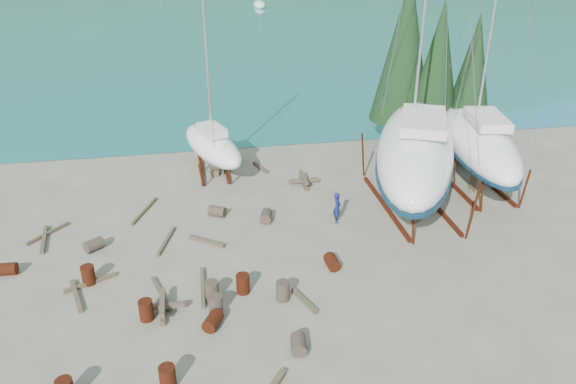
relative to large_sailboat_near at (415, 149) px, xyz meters
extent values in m
plane|color=#686152|center=(-8.37, -4.76, -3.43)|extent=(600.00, 600.00, 0.00)
cylinder|color=black|center=(4.13, 7.24, -2.63)|extent=(0.36, 0.36, 1.60)
cone|color=black|center=(4.13, 7.24, 2.37)|extent=(3.60, 3.60, 8.40)
cylinder|color=black|center=(5.63, 5.24, -2.75)|extent=(0.36, 0.36, 1.36)
cone|color=black|center=(5.63, 5.24, 1.50)|extent=(3.06, 3.06, 7.14)
cylinder|color=black|center=(2.63, 9.24, -2.51)|extent=(0.36, 0.36, 1.84)
cone|color=black|center=(2.63, 9.24, 3.24)|extent=(4.14, 4.14, 9.66)
cylinder|color=black|center=(7.13, 8.24, -2.71)|extent=(0.36, 0.36, 1.44)
cone|color=black|center=(7.13, 8.24, 1.79)|extent=(3.24, 3.24, 7.56)
ellipsoid|color=white|center=(1.63, 75.24, -3.05)|extent=(2.00, 5.00, 1.40)
ellipsoid|color=white|center=(0.00, 0.02, -0.04)|extent=(8.87, 14.03, 3.16)
cube|color=#0C263D|center=(0.00, -0.66, -1.17)|extent=(1.17, 2.35, 1.00)
cube|color=silver|center=(0.00, -0.66, 1.79)|extent=(3.57, 4.59, 0.50)
cube|color=#4E1D0D|center=(-1.38, 0.02, -3.33)|extent=(0.18, 7.45, 0.20)
cube|color=#4E1D0D|center=(1.38, 0.02, -3.33)|extent=(0.18, 7.45, 0.20)
cube|color=brown|center=(0.00, -0.66, -2.78)|extent=(0.50, 0.80, 1.31)
ellipsoid|color=white|center=(4.63, 1.80, -0.61)|extent=(5.13, 11.46, 2.62)
cube|color=#0C263D|center=(4.63, 1.25, -1.47)|extent=(0.60, 2.00, 1.00)
cube|color=silver|center=(4.63, 1.25, 0.94)|extent=(2.33, 3.58, 0.50)
cube|color=#4E1D0D|center=(3.50, 1.80, -3.33)|extent=(0.18, 6.09, 0.20)
cube|color=#4E1D0D|center=(5.75, 1.80, -3.33)|extent=(0.18, 6.09, 0.20)
cube|color=brown|center=(4.63, 1.25, -2.93)|extent=(0.50, 0.80, 1.01)
ellipsoid|color=white|center=(-10.44, 6.51, -1.63)|extent=(4.44, 7.34, 1.80)
cube|color=#0C263D|center=(-10.44, 6.16, -2.08)|extent=(0.66, 1.27, 1.00)
cube|color=silver|center=(-10.44, 6.16, -0.48)|extent=(1.85, 2.39, 0.50)
cylinder|color=silver|center=(-10.44, 6.86, 3.57)|extent=(0.14, 0.14, 8.41)
cube|color=#4E1D0D|center=(-11.21, 6.51, -3.33)|extent=(0.18, 3.85, 0.20)
cube|color=#4E1D0D|center=(-9.67, 6.51, -3.33)|extent=(0.18, 3.85, 0.20)
cube|color=brown|center=(-10.44, 6.16, -3.23)|extent=(0.50, 0.80, 0.40)
imported|color=#121A53|center=(-4.43, -0.97, -2.59)|extent=(0.52, 0.68, 1.69)
cylinder|color=#2D2823|center=(-8.32, -10.22, -3.14)|extent=(0.69, 0.95, 0.58)
cylinder|color=#4E1D0D|center=(-20.32, -3.06, -3.14)|extent=(0.91, 0.62, 0.58)
cylinder|color=#4E1D0D|center=(-9.03, 7.82, -3.14)|extent=(0.92, 0.65, 0.58)
cylinder|color=#2D2823|center=(-11.21, -7.54, -2.99)|extent=(0.58, 0.58, 0.88)
cylinder|color=#4E1D0D|center=(-5.75, -5.10, -3.14)|extent=(0.63, 0.91, 0.58)
cylinder|color=#4E1D0D|center=(-16.58, -4.41, -2.99)|extent=(0.58, 0.58, 0.88)
cylinder|color=#2D2823|center=(-10.62, 0.75, -3.14)|extent=(1.05, 0.91, 0.58)
cylinder|color=#4E1D0D|center=(-13.97, -7.35, -2.99)|extent=(0.58, 0.58, 0.88)
cylinder|color=#2D2823|center=(-8.09, -0.23, -3.14)|extent=(0.78, 1.00, 0.58)
cylinder|color=#4E1D0D|center=(-11.38, -8.31, -3.14)|extent=(0.92, 1.05, 0.58)
cylinder|color=#4E1D0D|center=(-13.08, -11.18, -2.99)|extent=(0.58, 0.58, 0.88)
cylinder|color=#4E1D0D|center=(-9.97, -6.26, -2.99)|extent=(0.58, 0.58, 0.88)
cylinder|color=#2D2823|center=(-16.71, -1.61, -3.14)|extent=(1.05, 1.00, 0.58)
cylinder|color=#2D2823|center=(-11.30, -6.52, -2.99)|extent=(0.58, 0.58, 0.88)
cylinder|color=#2D2823|center=(-8.37, -7.06, -2.99)|extent=(0.58, 0.58, 0.88)
cube|color=brown|center=(0.15, -1.44, -3.33)|extent=(1.55, 1.13, 0.19)
cube|color=brown|center=(-19.29, -0.30, -3.34)|extent=(0.49, 2.63, 0.19)
cube|color=brown|center=(-13.45, -5.83, -3.36)|extent=(0.95, 2.51, 0.15)
cube|color=brown|center=(-11.68, -5.70, -3.35)|extent=(0.23, 2.86, 0.16)
cube|color=brown|center=(-7.49, 6.53, -3.34)|extent=(0.80, 1.69, 0.19)
cube|color=brown|center=(-7.52, -7.43, -3.34)|extent=(0.81, 1.75, 0.17)
cube|color=brown|center=(-11.31, -1.94, -3.34)|extent=(1.71, 1.32, 0.19)
cube|color=brown|center=(-9.78, 7.15, -3.36)|extent=(0.46, 2.27, 0.15)
cube|color=brown|center=(-13.29, -1.51, -3.35)|extent=(0.90, 2.58, 0.15)
cube|color=brown|center=(-16.54, -4.51, -3.35)|extent=(2.15, 1.15, 0.17)
cube|color=brown|center=(-17.00, -5.39, -3.34)|extent=(0.87, 2.31, 0.18)
cube|color=brown|center=(-14.52, 1.91, -3.36)|extent=(1.28, 2.89, 0.15)
cube|color=brown|center=(-19.21, 0.31, -3.35)|extent=(1.79, 1.99, 0.16)
cube|color=brown|center=(-13.34, -7.04, -3.33)|extent=(0.20, 1.80, 0.20)
cube|color=brown|center=(-13.34, -7.04, -3.13)|extent=(1.80, 0.20, 0.20)
cube|color=brown|center=(-13.34, -7.04, -2.93)|extent=(0.20, 1.80, 0.20)
cube|color=brown|center=(-5.25, 3.73, -3.33)|extent=(0.20, 1.80, 0.20)
cube|color=brown|center=(-5.25, 3.73, -3.13)|extent=(1.80, 0.20, 0.20)
cube|color=brown|center=(-5.25, 3.73, -2.93)|extent=(0.20, 1.80, 0.20)
camera|label=1|loc=(-11.57, -26.02, 11.21)|focal=35.00mm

